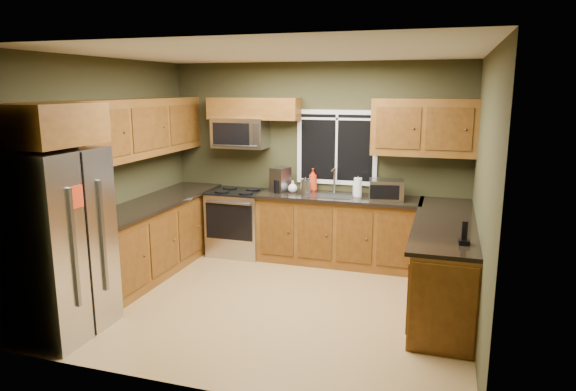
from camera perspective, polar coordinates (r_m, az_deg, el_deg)
The scene contains 29 objects.
floor at distance 5.89m, azimuth -1.51°, elevation -11.67°, with size 4.20×4.20×0.00m, color #9B7744.
ceiling at distance 5.41m, azimuth -1.68°, elevation 15.56°, with size 4.20×4.20×0.00m, color white.
back_wall at distance 7.19m, azimuth 3.08°, elevation 3.86°, with size 4.20×4.20×0.00m, color #34331B.
front_wall at distance 3.88m, azimuth -10.29°, elevation -3.32°, with size 4.20×4.20×0.00m, color #34331B.
left_wall at distance 6.48m, azimuth -19.46°, elevation 2.30°, with size 3.60×3.60×0.00m, color #34331B.
right_wall at distance 5.21m, azimuth 20.81°, elevation 0.00°, with size 3.60×3.60×0.00m, color #34331B.
window at distance 7.08m, azimuth 5.43°, elevation 5.35°, with size 1.12×0.03×1.02m.
base_cabinets_left at distance 6.89m, azimuth -14.58°, elevation -4.55°, with size 0.60×2.65×0.90m, color brown.
countertop_left at distance 6.76m, azimuth -14.61°, elevation -0.75°, with size 0.65×2.65×0.04m, color black.
base_cabinets_back at distance 7.00m, azimuth 5.69°, elevation -3.94°, with size 2.17×0.60×0.90m, color brown.
countertop_back at distance 6.87m, azimuth 5.72°, elevation -0.22°, with size 2.17×0.65×0.04m, color black.
base_cabinets_peninsula at distance 5.96m, azimuth 16.99°, elevation -7.28°, with size 0.60×2.52×0.90m.
countertop_peninsula at distance 5.83m, azimuth 17.03°, elevation -2.87°, with size 0.65×2.50×0.04m, color black.
upper_cabinets_left at distance 6.71m, azimuth -16.20°, elevation 7.21°, with size 0.33×2.65×0.72m, color brown.
upper_cabinets_back_left at distance 7.23m, azimuth -3.81°, elevation 9.62°, with size 1.30×0.33×0.30m, color brown.
upper_cabinets_back_right at distance 6.76m, azimuth 14.86°, elevation 7.32°, with size 1.30×0.33×0.72m, color brown.
upper_cabinet_over_fridge at distance 5.18m, azimuth -25.37°, elevation 7.18°, with size 0.72×0.90×0.38m, color brown.
refrigerator at distance 5.37m, azimuth -24.30°, elevation -4.90°, with size 0.74×0.90×1.80m.
range at distance 7.39m, azimuth -5.55°, elevation -2.94°, with size 0.76×0.69×0.94m.
microwave at distance 7.30m, azimuth -5.34°, elevation 6.94°, with size 0.76×0.41×0.42m.
sink at distance 6.90m, azimuth 4.83°, elevation 0.13°, with size 0.60×0.42×0.36m.
toaster_oven at distance 6.67m, azimuth 10.85°, elevation 0.61°, with size 0.47×0.39×0.27m.
coffee_maker at distance 7.08m, azimuth -0.89°, elevation 1.67°, with size 0.27×0.31×0.34m.
kettle at distance 6.94m, azimuth 1.97°, elevation 1.06°, with size 0.14×0.14×0.24m.
paper_towel_roll at distance 6.84m, azimuth 7.76°, elevation 0.92°, with size 0.13×0.13×0.27m.
soap_bottle_a at distance 7.14m, azimuth 2.78°, elevation 1.76°, with size 0.12×0.12×0.32m, color red.
soap_bottle_b at distance 6.97m, azimuth 7.58°, elevation 0.82°, with size 0.08×0.08×0.18m, color white.
soap_bottle_c at distance 7.05m, azimuth 0.52°, elevation 1.01°, with size 0.13×0.13×0.16m, color white.
cordless_phone at distance 4.99m, azimuth 18.96°, elevation -4.43°, with size 0.11×0.11×0.22m.
Camera 1 is at (1.76, -5.10, 2.35)m, focal length 32.00 mm.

